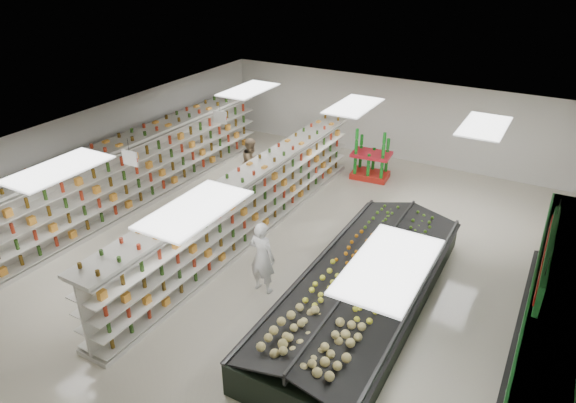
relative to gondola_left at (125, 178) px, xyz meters
The scene contains 14 objects.
floor 6.02m from the gondola_left, ahead, with size 16.00×16.00×0.00m, color beige.
ceiling 6.30m from the gondola_left, ahead, with size 14.00×16.00×0.02m, color white.
wall_back 10.30m from the gondola_left, 54.93° to the left, with size 14.00×0.02×3.20m, color white.
wall_left 1.29m from the gondola_left, 159.16° to the left, with size 0.02×16.00×3.20m, color white.
produce_wall_case 12.49m from the gondola_left, ahead, with size 0.93×8.00×2.20m.
aisle_sign_near 3.13m from the gondola_left, 36.93° to the right, with size 0.52×0.06×0.75m.
aisle_sign_far 3.62m from the gondola_left, 48.89° to the left, with size 0.52×0.06×0.75m.
hortifruti_banner 12.30m from the gondola_left, ahead, with size 0.12×3.20×0.95m.
gondola_left is the anchor object (origin of this frame).
gondola_center 4.43m from the gondola_left, ahead, with size 1.01×11.83×2.05m.
produce_island 8.66m from the gondola_left, ahead, with size 2.82×7.73×1.15m.
soda_endcap 8.59m from the gondola_left, 45.38° to the left, with size 1.45×1.06×1.76m.
shopper_main 6.38m from the gondola_left, 14.57° to the right, with size 0.71×0.46×1.94m, color white.
shopper_background 4.28m from the gondola_left, 51.77° to the left, with size 0.88×0.54×1.81m, color tan.
Camera 1 is at (5.97, -10.86, 7.91)m, focal length 32.00 mm.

